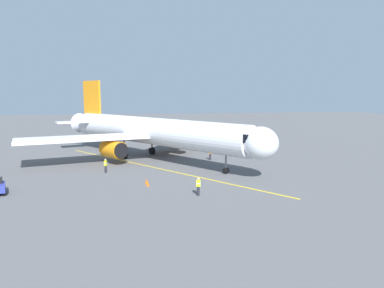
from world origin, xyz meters
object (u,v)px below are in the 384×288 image
(baggage_cart_portside, at_px, (173,140))
(safety_cone_nose_left, at_px, (146,181))
(ground_crew_marshaller, at_px, (198,186))
(safety_cone_nose_right, at_px, (148,183))
(ground_crew_loader, at_px, (210,154))
(airplane, at_px, (150,131))
(box_truck_starboard_side, at_px, (237,139))
(ground_crew_wing_walker, at_px, (106,166))
(baggage_cart_near_nose, at_px, (209,137))

(baggage_cart_portside, bearing_deg, safety_cone_nose_left, 77.58)
(ground_crew_marshaller, distance_m, safety_cone_nose_right, 6.18)
(ground_crew_loader, bearing_deg, safety_cone_nose_left, 51.37)
(airplane, height_order, box_truck_starboard_side, airplane)
(airplane, distance_m, ground_crew_wing_walker, 10.52)
(box_truck_starboard_side, distance_m, safety_cone_nose_left, 28.65)
(ground_crew_marshaller, xyz_separation_m, safety_cone_nose_left, (4.55, -5.17, -0.61))
(airplane, distance_m, box_truck_starboard_side, 18.11)
(safety_cone_nose_right, bearing_deg, box_truck_starboard_side, -124.93)
(ground_crew_wing_walker, bearing_deg, baggage_cart_portside, -115.40)
(box_truck_starboard_side, height_order, safety_cone_nose_right, box_truck_starboard_side)
(airplane, relative_size, box_truck_starboard_side, 7.08)
(ground_crew_marshaller, distance_m, ground_crew_loader, 17.93)
(ground_crew_wing_walker, relative_size, box_truck_starboard_side, 0.35)
(baggage_cart_near_nose, distance_m, box_truck_starboard_side, 10.22)
(safety_cone_nose_left, bearing_deg, baggage_cart_portside, -102.42)
(airplane, bearing_deg, box_truck_starboard_side, -150.59)
(box_truck_starboard_side, distance_m, safety_cone_nose_right, 29.35)
(ground_crew_loader, height_order, box_truck_starboard_side, box_truck_starboard_side)
(ground_crew_loader, distance_m, box_truck_starboard_side, 13.27)
(ground_crew_marshaller, distance_m, safety_cone_nose_left, 6.91)
(ground_crew_marshaller, distance_m, baggage_cart_portside, 34.46)
(ground_crew_marshaller, bearing_deg, ground_crew_wing_walker, -51.19)
(ground_crew_wing_walker, height_order, box_truck_starboard_side, box_truck_starboard_side)
(airplane, height_order, safety_cone_nose_right, airplane)
(airplane, distance_m, ground_crew_loader, 9.19)
(safety_cone_nose_right, bearing_deg, airplane, -94.44)
(baggage_cart_portside, relative_size, safety_cone_nose_right, 5.34)
(ground_crew_loader, height_order, baggage_cart_near_nose, ground_crew_loader)
(airplane, height_order, ground_crew_loader, airplane)
(ground_crew_loader, distance_m, safety_cone_nose_left, 15.41)
(baggage_cart_portside, bearing_deg, airplane, 70.92)
(baggage_cart_portside, height_order, safety_cone_nose_right, baggage_cart_portside)
(ground_crew_marshaller, xyz_separation_m, ground_crew_wing_walker, (9.09, -11.30, 0.00))
(ground_crew_marshaller, distance_m, box_truck_starboard_side, 30.86)
(ground_crew_wing_walker, xyz_separation_m, safety_cone_nose_left, (-4.54, 6.13, -0.61))
(ground_crew_marshaller, xyz_separation_m, baggage_cart_portside, (-1.89, -34.41, -0.23))
(box_truck_starboard_side, bearing_deg, ground_crew_wing_walker, 38.42)
(baggage_cart_portside, bearing_deg, baggage_cart_near_nose, -154.44)
(safety_cone_nose_left, bearing_deg, airplane, -95.10)
(ground_crew_loader, height_order, safety_cone_nose_right, ground_crew_loader)
(ground_crew_loader, height_order, baggage_cart_portside, ground_crew_loader)
(ground_crew_loader, bearing_deg, baggage_cart_portside, -79.54)
(airplane, relative_size, ground_crew_marshaller, 20.30)
(box_truck_starboard_side, bearing_deg, ground_crew_loader, 56.75)
(ground_crew_wing_walker, bearing_deg, airplane, -125.37)
(ground_crew_wing_walker, bearing_deg, safety_cone_nose_right, 123.28)
(airplane, bearing_deg, baggage_cart_portside, -109.08)
(baggage_cart_near_nose, relative_size, box_truck_starboard_side, 0.58)
(ground_crew_wing_walker, bearing_deg, ground_crew_loader, -157.36)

